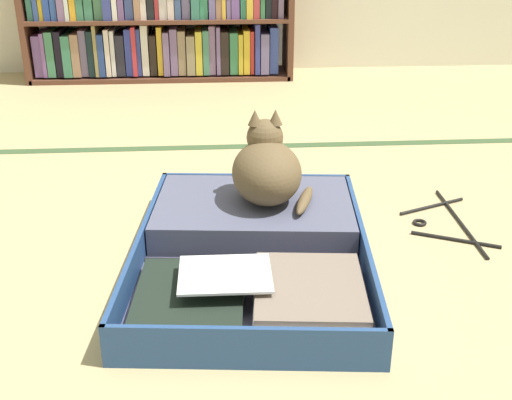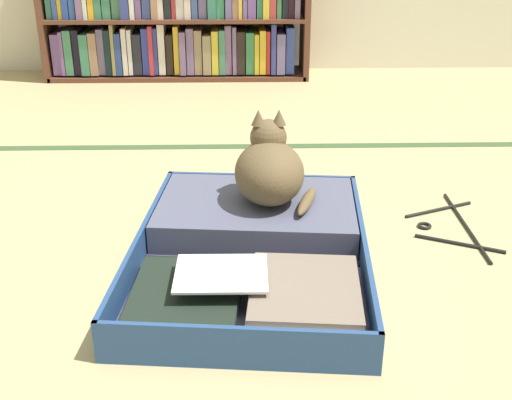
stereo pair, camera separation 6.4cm
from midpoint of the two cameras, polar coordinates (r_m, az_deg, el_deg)
The scene contains 5 objects.
ground_plane at distance 1.59m, azimuth -4.46°, elevation -8.17°, with size 10.00×10.00×0.00m, color tan.
tatami_border at distance 2.54m, azimuth -4.37°, elevation 4.66°, with size 4.80×0.05×0.00m.
open_suitcase at distance 1.72m, azimuth -1.23°, elevation -3.80°, with size 0.65×0.87×0.10m.
black_cat at distance 1.80m, azimuth -0.07°, elevation 2.71°, with size 0.24×0.26×0.25m.
clothes_hanger at distance 1.99m, azimuth 15.51°, elevation -1.88°, with size 0.23×0.45×0.01m.
Camera 1 is at (0.00, -1.34, 0.85)m, focal length 45.58 mm.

